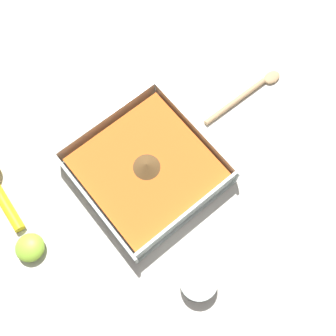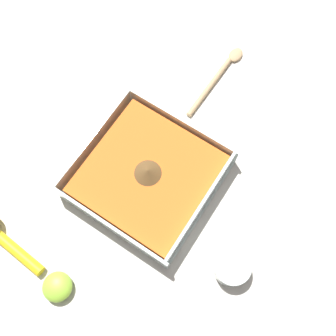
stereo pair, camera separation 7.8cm
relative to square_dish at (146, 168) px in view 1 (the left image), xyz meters
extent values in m
plane|color=beige|center=(0.00, 0.00, -0.02)|extent=(4.00, 4.00, 0.00)
cube|color=silver|center=(0.00, 0.00, -0.02)|extent=(0.26, 0.26, 0.01)
cube|color=silver|center=(0.00, 0.13, 0.01)|extent=(0.26, 0.01, 0.05)
cube|color=silver|center=(0.00, -0.13, 0.01)|extent=(0.26, 0.01, 0.05)
cube|color=silver|center=(0.13, 0.00, 0.01)|extent=(0.01, 0.25, 0.05)
cube|color=silver|center=(-0.13, 0.00, 0.01)|extent=(0.01, 0.25, 0.05)
cube|color=orange|center=(0.00, 0.00, 0.00)|extent=(0.24, 0.24, 0.03)
cone|color=brown|center=(0.00, 0.00, 0.03)|extent=(0.05, 0.05, 0.02)
cylinder|color=silver|center=(0.23, -0.06, 0.00)|extent=(0.07, 0.07, 0.04)
cylinder|color=brown|center=(0.23, -0.06, -0.01)|extent=(0.06, 0.06, 0.02)
cylinder|color=yellow|center=(-0.12, -0.26, -0.01)|extent=(0.12, 0.03, 0.02)
ellipsoid|color=#93CC38|center=(-0.02, -0.27, -0.01)|extent=(0.05, 0.05, 0.03)
ellipsoid|color=tan|center=(0.00, 0.35, -0.02)|extent=(0.03, 0.04, 0.01)
cylinder|color=tan|center=(0.00, 0.25, -0.01)|extent=(0.02, 0.17, 0.01)
camera|label=1|loc=(0.23, -0.13, 0.74)|focal=42.00mm
camera|label=2|loc=(0.17, -0.18, 0.74)|focal=42.00mm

